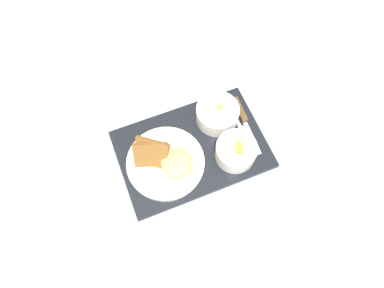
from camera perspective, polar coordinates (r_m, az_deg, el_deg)
The scene contains 7 objects.
ground_plane at distance 1.00m, azimuth 0.00°, elevation -1.08°, with size 4.00×4.00×0.00m, color #99A3AD.
serving_tray at distance 0.99m, azimuth 0.00°, elevation -0.90°, with size 0.44×0.31×0.02m.
bowl_salad at distance 0.95m, azimuth 7.36°, elevation -1.12°, with size 0.12×0.12×0.07m.
bowl_soup at distance 1.00m, azimuth 4.26°, elevation 5.15°, with size 0.13×0.13×0.06m.
plate_main at distance 0.95m, azimuth -4.33°, elevation -2.97°, with size 0.22×0.22×0.09m.
knife at distance 1.04m, azimuth 8.23°, elevation 5.03°, with size 0.02×0.19×0.02m.
spoon at distance 1.02m, azimuth 8.01°, elevation 2.90°, with size 0.04×0.15×0.01m.
Camera 1 is at (0.12, 0.37, 0.92)m, focal length 32.00 mm.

